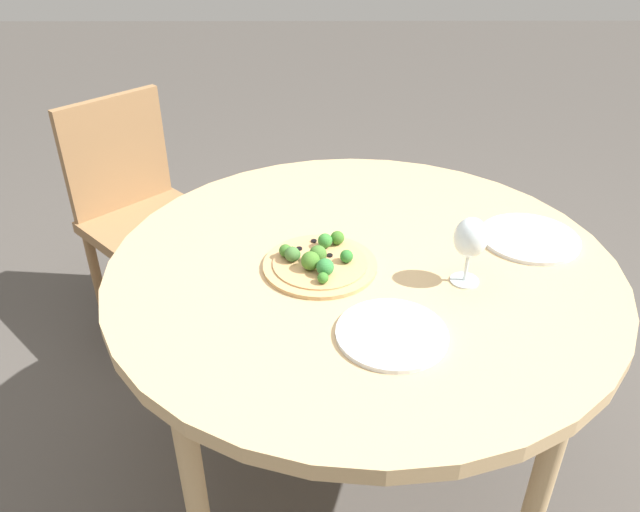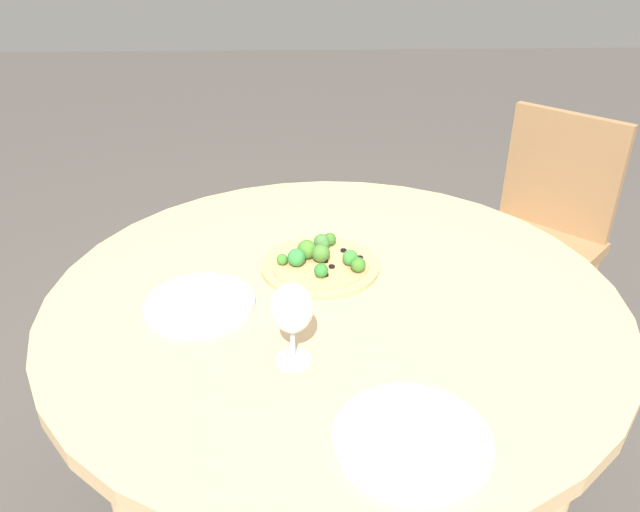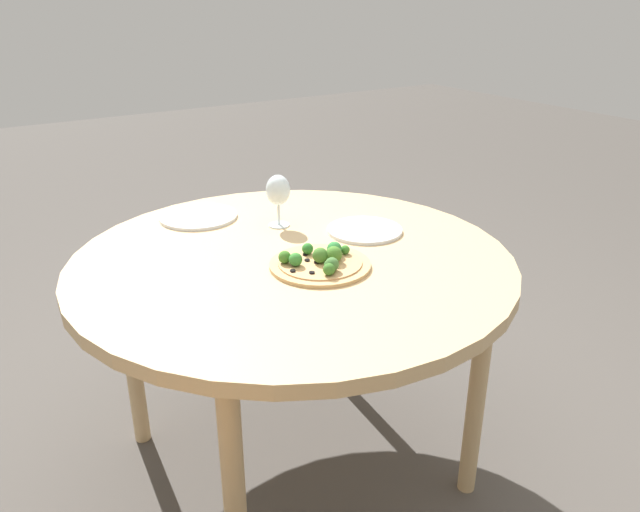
{
  "view_description": "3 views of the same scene",
  "coord_description": "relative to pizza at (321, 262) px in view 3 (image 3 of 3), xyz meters",
  "views": [
    {
      "loc": [
        1.22,
        -0.11,
        1.49
      ],
      "look_at": [
        0.02,
        -0.1,
        0.73
      ],
      "focal_mm": 35.0,
      "sensor_mm": 36.0,
      "label": 1
    },
    {
      "loc": [
        0.07,
        1.09,
        1.41
      ],
      "look_at": [
        0.02,
        -0.1,
        0.73
      ],
      "focal_mm": 35.0,
      "sensor_mm": 36.0,
      "label": 2
    },
    {
      "loc": [
        -0.77,
        -1.33,
        1.37
      ],
      "look_at": [
        0.02,
        -0.1,
        0.73
      ],
      "focal_mm": 35.0,
      "sensor_mm": 36.0,
      "label": 3
    }
  ],
  "objects": [
    {
      "name": "plate_far",
      "position": [
        -0.12,
        0.52,
        -0.01
      ],
      "size": [
        0.24,
        0.24,
        0.01
      ],
      "color": "silver",
      "rests_on": "dining_table"
    },
    {
      "name": "dining_table",
      "position": [
        -0.02,
        0.1,
        -0.07
      ],
      "size": [
        1.19,
        1.19,
        0.7
      ],
      "color": "tan",
      "rests_on": "ground_plane"
    },
    {
      "name": "ground_plane",
      "position": [
        -0.02,
        0.1,
        -0.72
      ],
      "size": [
        12.0,
        12.0,
        0.0
      ],
      "primitive_type": "plane",
      "color": "#4C4742"
    },
    {
      "name": "wine_glass",
      "position": [
        0.06,
        0.32,
        0.09
      ],
      "size": [
        0.07,
        0.07,
        0.16
      ],
      "color": "silver",
      "rests_on": "dining_table"
    },
    {
      "name": "plate_near",
      "position": [
        0.25,
        0.14,
        -0.01
      ],
      "size": [
        0.22,
        0.22,
        0.01
      ],
      "color": "silver",
      "rests_on": "dining_table"
    },
    {
      "name": "pizza",
      "position": [
        0.0,
        0.0,
        0.0
      ],
      "size": [
        0.26,
        0.26,
        0.06
      ],
      "color": "tan",
      "rests_on": "dining_table"
    }
  ]
}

